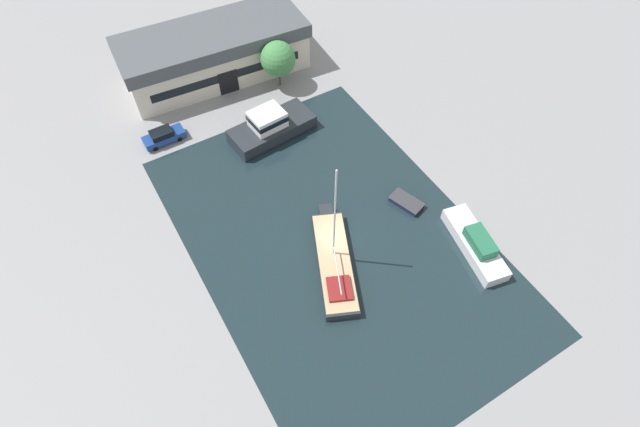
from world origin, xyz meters
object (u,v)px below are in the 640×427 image
at_px(quay_tree_near_building, 278,59).
at_px(small_dinghy, 406,202).
at_px(parked_car, 163,136).
at_px(cabin_boat, 476,244).
at_px(motor_cruiser, 271,126).
at_px(warehouse_building, 214,52).
at_px(sailboat_moored, 334,262).

xyz_separation_m(quay_tree_near_building, small_dinghy, (2.14, -23.43, -3.55)).
bearing_deg(small_dinghy, quay_tree_near_building, -103.05).
relative_size(parked_car, cabin_boat, 0.52).
height_order(parked_car, motor_cruiser, motor_cruiser).
height_order(warehouse_building, parked_car, warehouse_building).
bearing_deg(warehouse_building, motor_cruiser, -83.31).
bearing_deg(parked_car, motor_cruiser, 63.70).
bearing_deg(parked_car, sailboat_moored, 17.62).
bearing_deg(parked_car, cabin_boat, 34.23).
xyz_separation_m(warehouse_building, parked_car, (-10.22, -8.25, -2.24)).
xyz_separation_m(quay_tree_near_building, motor_cruiser, (-4.99, -7.31, -2.61)).
distance_m(sailboat_moored, motor_cruiser, 18.74).
bearing_deg(sailboat_moored, parked_car, 132.25).
height_order(warehouse_building, cabin_boat, warehouse_building).
distance_m(quay_tree_near_building, motor_cruiser, 9.23).
distance_m(parked_car, sailboat_moored, 24.97).
height_order(warehouse_building, motor_cruiser, warehouse_building).
bearing_deg(cabin_boat, motor_cruiser, 123.07).
distance_m(warehouse_building, quay_tree_near_building, 8.41).
relative_size(warehouse_building, sailboat_moored, 1.86).
bearing_deg(cabin_boat, parked_car, 136.50).
distance_m(warehouse_building, sailboat_moored, 32.11).
distance_m(small_dinghy, cabin_boat, 8.06).
bearing_deg(motor_cruiser, warehouse_building, -2.25).
relative_size(small_dinghy, cabin_boat, 0.43).
bearing_deg(parked_car, small_dinghy, 39.44).
distance_m(parked_car, small_dinghy, 27.95).
relative_size(warehouse_building, cabin_boat, 2.60).
xyz_separation_m(quay_tree_near_building, parked_car, (-15.91, -2.11, -3.02)).
bearing_deg(quay_tree_near_building, motor_cruiser, -124.33).
height_order(quay_tree_near_building, cabin_boat, quay_tree_near_building).
bearing_deg(sailboat_moored, warehouse_building, 109.66).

